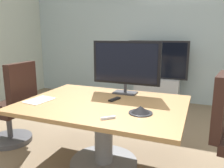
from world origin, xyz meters
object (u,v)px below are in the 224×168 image
object	(u,v)px
wall_display_unit	(157,83)
remote_control	(115,99)
conference_table	(103,119)
office_chair_left	(13,110)
tv_monitor	(126,64)
conference_phone	(141,110)

from	to	relation	value
wall_display_unit	remote_control	size ratio (longest dim) A/B	7.71
remote_control	conference_table	bearing A→B (deg)	-107.40
remote_control	office_chair_left	bearing A→B (deg)	-160.62
tv_monitor	wall_display_unit	size ratio (longest dim) A/B	0.64
remote_control	conference_phone	bearing A→B (deg)	-24.31
conference_table	conference_phone	xyz separation A→B (m)	(0.46, -0.19, 0.22)
conference_table	remote_control	size ratio (longest dim) A/B	10.07
conference_table	office_chair_left	world-z (taller)	office_chair_left
tv_monitor	conference_phone	distance (m)	0.81
tv_monitor	remote_control	xyz separation A→B (m)	(-0.02, -0.33, -0.35)
office_chair_left	wall_display_unit	size ratio (longest dim) A/B	0.83
conference_table	office_chair_left	distance (m)	1.31
wall_display_unit	conference_phone	bearing A→B (deg)	-82.48
conference_table	tv_monitor	xyz separation A→B (m)	(0.10, 0.46, 0.54)
office_chair_left	wall_display_unit	bearing A→B (deg)	149.04
tv_monitor	office_chair_left	bearing A→B (deg)	-162.79
conference_table	tv_monitor	world-z (taller)	tv_monitor
office_chair_left	wall_display_unit	distance (m)	2.83
wall_display_unit	office_chair_left	bearing A→B (deg)	-119.95
wall_display_unit	remote_control	bearing A→B (deg)	-90.67
office_chair_left	wall_display_unit	world-z (taller)	wall_display_unit
conference_table	remote_control	bearing A→B (deg)	57.43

